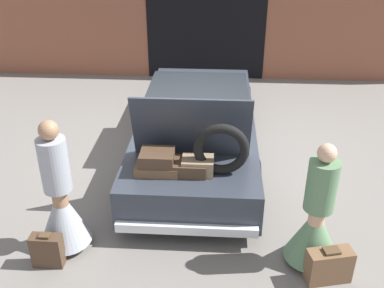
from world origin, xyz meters
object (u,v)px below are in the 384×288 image
at_px(suitcase_beside_right_person, 329,266).
at_px(suitcase_beside_left_person, 47,250).
at_px(person_left, 61,205).
at_px(person_right, 316,223).
at_px(car, 197,127).

bearing_deg(suitcase_beside_right_person, suitcase_beside_left_person, 179.28).
xyz_separation_m(person_left, person_right, (3.02, -0.09, -0.05)).
relative_size(person_left, person_right, 1.09).
height_order(person_right, suitcase_beside_right_person, person_right).
bearing_deg(car, person_left, -122.24).
distance_m(person_left, person_right, 3.03).
height_order(person_left, suitcase_beside_left_person, person_left).
bearing_deg(car, suitcase_beside_left_person, -120.43).
xyz_separation_m(person_right, suitcase_beside_right_person, (0.14, -0.30, -0.36)).
bearing_deg(person_left, car, 153.96).
relative_size(car, person_left, 2.73).
bearing_deg(person_right, suitcase_beside_left_person, 102.58).
bearing_deg(person_right, car, 39.02).
bearing_deg(person_right, person_left, 96.01).
height_order(car, suitcase_beside_right_person, car).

